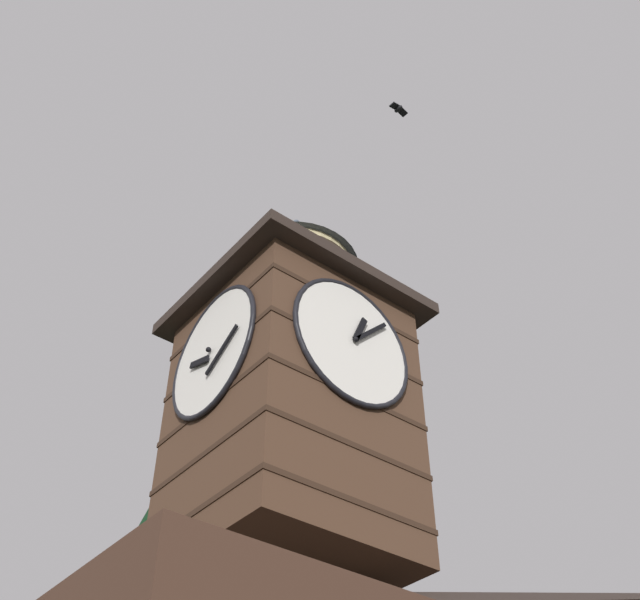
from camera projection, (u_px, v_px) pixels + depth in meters
The scene contains 2 objects.
clock_tower at pixel (291, 389), 15.79m from camera, with size 4.20×4.20×8.42m.
flying_bird_high at pixel (398, 109), 23.00m from camera, with size 0.58×0.28×0.15m.
Camera 1 is at (7.17, 9.37, 1.60)m, focal length 46.43 mm.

